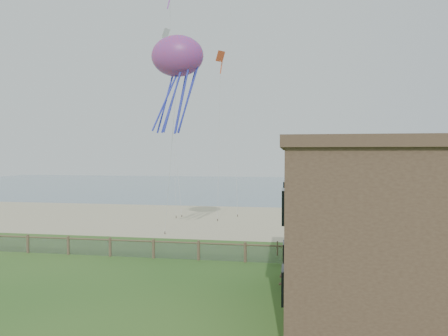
{
  "coord_description": "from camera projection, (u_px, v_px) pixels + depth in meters",
  "views": [
    {
      "loc": [
        5.6,
        -18.7,
        6.78
      ],
      "look_at": [
        1.33,
        8.0,
        5.84
      ],
      "focal_mm": 32.0,
      "sensor_mm": 36.0,
      "label": 1
    }
  ],
  "objects": [
    {
      "name": "picnic_table",
      "position": [
        296.0,
        284.0,
        19.79
      ],
      "size": [
        1.69,
        1.36,
        0.66
      ],
      "primitive_type": null,
      "rotation": [
        0.0,
        0.0,
        -0.13
      ],
      "color": "brown",
      "rests_on": "ground"
    },
    {
      "name": "ground",
      "position": [
        172.0,
        292.0,
        19.57
      ],
      "size": [
        160.0,
        160.0,
        0.0
      ],
      "primitive_type": "plane",
      "color": "#27551D",
      "rests_on": "ground"
    },
    {
      "name": "ocean",
      "position": [
        261.0,
        186.0,
        84.71
      ],
      "size": [
        160.0,
        68.0,
        0.02
      ],
      "primitive_type": "cube",
      "color": "slate",
      "rests_on": "ground"
    },
    {
      "name": "chainlink_fence",
      "position": [
        199.0,
        252.0,
        25.47
      ],
      "size": [
        36.2,
        0.2,
        1.25
      ],
      "primitive_type": null,
      "color": "brown",
      "rests_on": "ground"
    },
    {
      "name": "sand_beach",
      "position": [
        233.0,
        220.0,
        41.28
      ],
      "size": [
        72.0,
        20.0,
        0.02
      ],
      "primitive_type": "cube",
      "color": "#BEB389",
      "rests_on": "ground"
    },
    {
      "name": "motel_deck",
      "position": [
        420.0,
        270.0,
        22.45
      ],
      "size": [
        15.0,
        2.0,
        0.5
      ],
      "primitive_type": "cube",
      "color": "brown",
      "rests_on": "ground"
    },
    {
      "name": "kite_red",
      "position": [
        220.0,
        61.0,
        35.72
      ],
      "size": [
        1.66,
        1.62,
        1.86
      ],
      "primitive_type": null,
      "rotation": [
        0.44,
        0.0,
        0.86
      ],
      "color": "#C14722"
    },
    {
      "name": "kite_white",
      "position": [
        166.0,
        41.0,
        38.32
      ],
      "size": [
        1.93,
        1.57,
        2.53
      ],
      "primitive_type": null,
      "rotation": [
        0.44,
        0.0,
        1.17
      ],
      "color": "white"
    },
    {
      "name": "octopus_kite",
      "position": [
        178.0,
        83.0,
        30.01
      ],
      "size": [
        4.11,
        3.18,
        7.75
      ],
      "primitive_type": null,
      "rotation": [
        0.0,
        0.0,
        -0.15
      ],
      "color": "#FF2834"
    }
  ]
}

